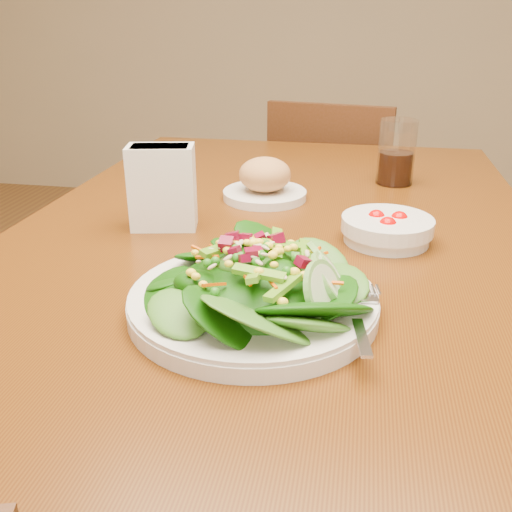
% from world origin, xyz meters
% --- Properties ---
extents(dining_table, '(0.90, 1.40, 0.75)m').
position_xyz_m(dining_table, '(0.00, 0.00, 0.65)').
color(dining_table, '#562D0A').
rests_on(dining_table, ground_plane).
extents(chair_far, '(0.45, 0.45, 0.85)m').
position_xyz_m(chair_far, '(0.06, 0.90, 0.45)').
color(chair_far, '#402012').
rests_on(chair_far, ground_plane).
extents(salad_plate, '(0.31, 0.31, 0.09)m').
position_xyz_m(salad_plate, '(0.03, -0.28, 0.78)').
color(salad_plate, silver).
rests_on(salad_plate, dining_table).
extents(bread_plate, '(0.16, 0.16, 0.08)m').
position_xyz_m(bread_plate, '(-0.05, 0.17, 0.78)').
color(bread_plate, silver).
rests_on(bread_plate, dining_table).
extents(tomato_bowl, '(0.15, 0.15, 0.05)m').
position_xyz_m(tomato_bowl, '(0.18, -0.02, 0.77)').
color(tomato_bowl, silver).
rests_on(tomato_bowl, dining_table).
extents(drinking_glass, '(0.08, 0.08, 0.14)m').
position_xyz_m(drinking_glass, '(0.21, 0.33, 0.81)').
color(drinking_glass, silver).
rests_on(drinking_glass, dining_table).
extents(napkin_holder, '(0.12, 0.08, 0.14)m').
position_xyz_m(napkin_holder, '(-0.19, -0.02, 0.82)').
color(napkin_holder, white).
rests_on(napkin_holder, dining_table).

